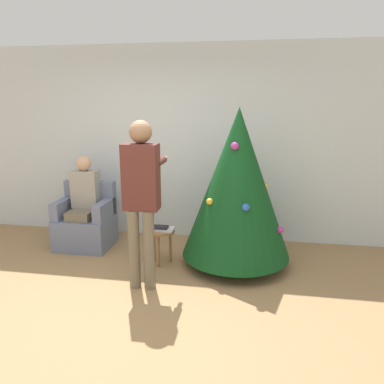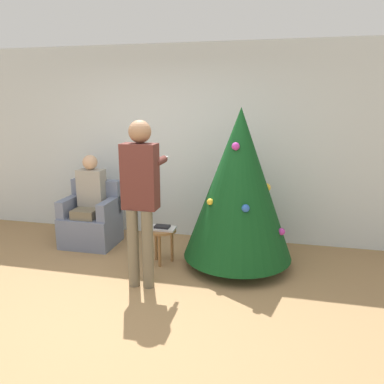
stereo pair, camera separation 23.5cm
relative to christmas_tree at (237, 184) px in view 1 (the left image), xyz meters
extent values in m
plane|color=#99754C|center=(-0.99, -1.33, -1.01)|extent=(14.00, 14.00, 0.00)
cube|color=silver|center=(-0.99, 0.90, 0.34)|extent=(8.00, 0.06, 2.70)
cylinder|color=brown|center=(0.00, 0.00, -0.94)|extent=(0.10, 0.10, 0.13)
cone|color=#0F4219|center=(0.00, 0.00, 0.00)|extent=(1.29, 1.29, 1.75)
sphere|color=gold|center=(-0.29, -0.26, -0.16)|extent=(0.08, 0.08, 0.08)
sphere|color=#2856B2|center=(0.12, -0.38, -0.17)|extent=(0.09, 0.09, 0.09)
sphere|color=#B23399|center=(-0.03, -0.16, 0.46)|extent=(0.09, 0.09, 0.09)
sphere|color=red|center=(-0.14, 0.20, 0.23)|extent=(0.06, 0.06, 0.06)
sphere|color=gold|center=(0.30, 0.20, -0.07)|extent=(0.11, 0.11, 0.11)
sphere|color=#B23399|center=(0.51, -0.11, -0.50)|extent=(0.08, 0.08, 0.08)
cube|color=slate|center=(-2.05, 0.21, -0.80)|extent=(0.71, 0.60, 0.42)
cube|color=slate|center=(-2.05, 0.44, -0.36)|extent=(0.71, 0.14, 0.45)
cube|color=slate|center=(-2.34, 0.21, -0.47)|extent=(0.12, 0.54, 0.24)
cube|color=slate|center=(-1.75, 0.21, -0.47)|extent=(0.12, 0.54, 0.24)
cylinder|color=#6B604C|center=(-2.15, 0.01, -0.80)|extent=(0.11, 0.11, 0.42)
cylinder|color=#6B604C|center=(-1.95, 0.01, -0.80)|extent=(0.11, 0.11, 0.42)
cube|color=#6B604C|center=(-2.05, 0.16, -0.53)|extent=(0.32, 0.40, 0.12)
cube|color=gray|center=(-2.05, 0.31, -0.22)|extent=(0.36, 0.20, 0.50)
sphere|color=tan|center=(-2.05, 0.31, 0.13)|extent=(0.20, 0.20, 0.20)
cylinder|color=#6B604C|center=(-1.02, -0.77, -0.58)|extent=(0.12, 0.12, 0.86)
cylinder|color=#6B604C|center=(-0.86, -0.77, -0.58)|extent=(0.12, 0.12, 0.86)
cube|color=#562823|center=(-0.94, -0.71, 0.19)|extent=(0.36, 0.20, 0.68)
sphere|color=#936B4C|center=(-0.94, -0.67, 0.64)|extent=(0.23, 0.23, 0.23)
cylinder|color=#562823|center=(-1.10, -0.52, 0.32)|extent=(0.08, 0.30, 0.08)
cylinder|color=#562823|center=(-0.79, -0.52, 0.32)|extent=(0.08, 0.30, 0.08)
cube|color=white|center=(-0.79, -0.33, 0.32)|extent=(0.04, 0.14, 0.04)
cylinder|color=olive|center=(-0.90, -0.14, -0.59)|extent=(0.34, 0.34, 0.03)
cylinder|color=olive|center=(-0.90, -0.26, -0.80)|extent=(0.04, 0.04, 0.40)
cylinder|color=olive|center=(-0.80, -0.08, -0.80)|extent=(0.04, 0.04, 0.40)
cylinder|color=olive|center=(-1.00, -0.08, -0.80)|extent=(0.04, 0.04, 0.40)
cube|color=silver|center=(-0.90, -0.14, -0.56)|extent=(0.32, 0.20, 0.02)
cube|color=black|center=(-0.90, -0.14, -0.54)|extent=(0.18, 0.12, 0.02)
camera|label=1|loc=(0.19, -4.29, 0.95)|focal=35.00mm
camera|label=2|loc=(0.42, -4.24, 0.95)|focal=35.00mm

